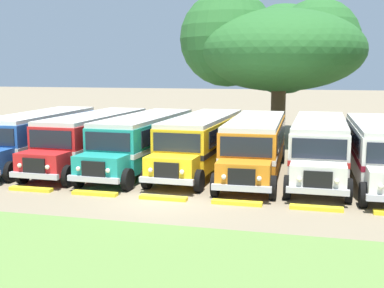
{
  "coord_description": "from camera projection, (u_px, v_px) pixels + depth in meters",
  "views": [
    {
      "loc": [
        5.98,
        -18.85,
        5.32
      ],
      "look_at": [
        0.0,
        4.81,
        1.6
      ],
      "focal_mm": 46.53,
      "sensor_mm": 36.0,
      "label": 1
    }
  ],
  "objects": [
    {
      "name": "parked_bus_slot_6",
      "position": [
        380.0,
        148.0,
        23.43
      ],
      "size": [
        2.85,
        10.86,
        2.82
      ],
      "rotation": [
        0.0,
        0.0,
        -1.55
      ],
      "color": "silver",
      "rests_on": "ground_plane"
    },
    {
      "name": "curb_wheelstop_5",
      "position": [
        316.0,
        208.0,
        18.85
      ],
      "size": [
        2.0,
        0.36,
        0.15
      ],
      "primitive_type": "cube",
      "color": "yellow",
      "rests_on": "ground_plane"
    },
    {
      "name": "parked_bus_slot_5",
      "position": [
        319.0,
        145.0,
        24.6
      ],
      "size": [
        2.74,
        10.85,
        2.82
      ],
      "rotation": [
        0.0,
        0.0,
        -1.58
      ],
      "color": "silver",
      "rests_on": "ground_plane"
    },
    {
      "name": "foreground_grass_strip",
      "position": [
        58.0,
        288.0,
        12.13
      ],
      "size": [
        80.0,
        10.88,
        0.01
      ],
      "primitive_type": "cube",
      "color": "olive",
      "rests_on": "ground_plane"
    },
    {
      "name": "curb_wheelstop_4",
      "position": [
        237.0,
        203.0,
        19.59
      ],
      "size": [
        2.0,
        0.36,
        0.15
      ],
      "primitive_type": "cube",
      "color": "yellow",
      "rests_on": "ground_plane"
    },
    {
      "name": "parked_bus_slot_4",
      "position": [
        256.0,
        143.0,
        25.11
      ],
      "size": [
        2.92,
        10.87,
        2.82
      ],
      "rotation": [
        0.0,
        0.0,
        -1.54
      ],
      "color": "orange",
      "rests_on": "ground_plane"
    },
    {
      "name": "parked_bus_slot_2",
      "position": [
        144.0,
        139.0,
        26.57
      ],
      "size": [
        3.07,
        10.89,
        2.82
      ],
      "rotation": [
        0.0,
        0.0,
        -1.61
      ],
      "color": "teal",
      "rests_on": "ground_plane"
    },
    {
      "name": "parked_bus_slot_1",
      "position": [
        93.0,
        137.0,
        27.32
      ],
      "size": [
        2.95,
        10.87,
        2.82
      ],
      "rotation": [
        0.0,
        0.0,
        -1.6
      ],
      "color": "red",
      "rests_on": "ground_plane"
    },
    {
      "name": "parked_bus_slot_3",
      "position": [
        202.0,
        140.0,
        26.31
      ],
      "size": [
        2.99,
        10.88,
        2.82
      ],
      "rotation": [
        0.0,
        0.0,
        -1.6
      ],
      "color": "yellow",
      "rests_on": "ground_plane"
    },
    {
      "name": "curb_wheelstop_3",
      "position": [
        163.0,
        198.0,
        20.32
      ],
      "size": [
        2.0,
        0.36,
        0.15
      ],
      "primitive_type": "cube",
      "color": "yellow",
      "rests_on": "ground_plane"
    },
    {
      "name": "curb_wheelstop_1",
      "position": [
        31.0,
        189.0,
        21.8
      ],
      "size": [
        2.0,
        0.36,
        0.15
      ],
      "primitive_type": "cube",
      "color": "yellow",
      "rests_on": "ground_plane"
    },
    {
      "name": "curb_wheelstop_2",
      "position": [
        95.0,
        193.0,
        21.06
      ],
      "size": [
        2.0,
        0.36,
        0.15
      ],
      "primitive_type": "cube",
      "color": "yellow",
      "rests_on": "ground_plane"
    },
    {
      "name": "parked_bus_slot_0",
      "position": [
        40.0,
        135.0,
        28.22
      ],
      "size": [
        2.96,
        10.88,
        2.82
      ],
      "rotation": [
        0.0,
        0.0,
        -1.54
      ],
      "color": "#23519E",
      "rests_on": "ground_plane"
    },
    {
      "name": "ground_plane",
      "position": [
        163.0,
        200.0,
        20.32
      ],
      "size": [
        220.0,
        220.0,
        0.0
      ],
      "primitive_type": "plane",
      "color": "#84755B"
    },
    {
      "name": "broad_shade_tree",
      "position": [
        277.0,
        47.0,
        37.14
      ],
      "size": [
        13.33,
        14.38,
        10.93
      ],
      "color": "brown",
      "rests_on": "ground_plane"
    }
  ]
}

